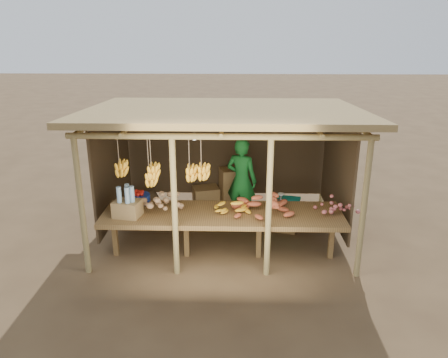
{
  "coord_description": "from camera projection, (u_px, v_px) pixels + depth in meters",
  "views": [
    {
      "loc": [
        0.19,
        -7.47,
        3.64
      ],
      "look_at": [
        0.0,
        0.0,
        1.05
      ],
      "focal_mm": 35.0,
      "sensor_mm": 36.0,
      "label": 1
    }
  ],
  "objects": [
    {
      "name": "carton_stack",
      "position": [
        224.0,
        191.0,
        9.27
      ],
      "size": [
        1.2,
        0.56,
        0.84
      ],
      "color": "olive",
      "rests_on": "ground"
    },
    {
      "name": "potato_heap",
      "position": [
        163.0,
        201.0,
        7.07
      ],
      "size": [
        1.01,
        0.71,
        0.36
      ],
      "primitive_type": null,
      "rotation": [
        0.0,
        0.0,
        -0.18
      ],
      "color": "#A07852",
      "rests_on": "counter"
    },
    {
      "name": "counter",
      "position": [
        223.0,
        216.0,
        7.12
      ],
      "size": [
        3.9,
        1.05,
        0.8
      ],
      "color": "brown",
      "rests_on": "ground"
    },
    {
      "name": "burlap_sacks",
      "position": [
        142.0,
        200.0,
        9.18
      ],
      "size": [
        0.73,
        0.38,
        0.52
      ],
      "color": "#453420",
      "rests_on": "ground"
    },
    {
      "name": "tomato_basin",
      "position": [
        138.0,
        198.0,
        7.49
      ],
      "size": [
        0.4,
        0.4,
        0.21
      ],
      "rotation": [
        0.0,
        0.0,
        -0.27
      ],
      "color": "navy",
      "rests_on": "counter"
    },
    {
      "name": "vendor",
      "position": [
        242.0,
        181.0,
        8.46
      ],
      "size": [
        0.72,
        0.62,
        1.69
      ],
      "primitive_type": "imported",
      "rotation": [
        0.0,
        0.0,
        2.73
      ],
      "color": "#176A26",
      "rests_on": "ground"
    },
    {
      "name": "onion_heap",
      "position": [
        338.0,
        203.0,
        7.02
      ],
      "size": [
        0.69,
        0.42,
        0.35
      ],
      "primitive_type": null,
      "rotation": [
        0.0,
        0.0,
        -0.01
      ],
      "color": "#BD5D5B",
      "rests_on": "counter"
    },
    {
      "name": "ground",
      "position": [
        224.0,
        231.0,
        8.26
      ],
      "size": [
        60.0,
        60.0,
        0.0
      ],
      "primitive_type": "plane",
      "color": "brown",
      "rests_on": "ground"
    },
    {
      "name": "stall_structure",
      "position": [
        219.0,
        131.0,
        7.67
      ],
      "size": [
        4.7,
        3.5,
        2.43
      ],
      "color": "olive",
      "rests_on": "ground"
    },
    {
      "name": "banana_pile",
      "position": [
        231.0,
        201.0,
        7.1
      ],
      "size": [
        0.61,
        0.45,
        0.35
      ],
      "primitive_type": null,
      "rotation": [
        0.0,
        0.0,
        0.23
      ],
      "color": "yellow",
      "rests_on": "counter"
    },
    {
      "name": "sweet_potato_heap",
      "position": [
        264.0,
        204.0,
        6.96
      ],
      "size": [
        1.06,
        0.72,
        0.36
      ],
      "primitive_type": null,
      "rotation": [
        0.0,
        0.0,
        -0.13
      ],
      "color": "#A84A2B",
      "rests_on": "counter"
    },
    {
      "name": "bottle_box",
      "position": [
        127.0,
        205.0,
        6.91
      ],
      "size": [
        0.47,
        0.4,
        0.52
      ],
      "color": "olive",
      "rests_on": "counter"
    },
    {
      "name": "tarp_crate",
      "position": [
        282.0,
        213.0,
        8.3
      ],
      "size": [
        0.74,
        0.67,
        0.75
      ],
      "color": "brown",
      "rests_on": "ground"
    }
  ]
}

